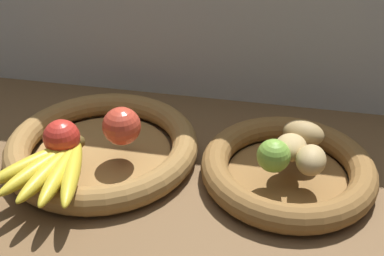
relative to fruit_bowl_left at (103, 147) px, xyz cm
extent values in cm
cube|color=brown|center=(19.54, -0.58, -3.88)|extent=(140.00, 90.00, 3.00)
cylinder|color=olive|center=(0.00, 0.00, -1.88)|extent=(26.98, 26.98, 1.00)
torus|color=olive|center=(0.00, 0.00, 0.18)|extent=(38.04, 38.04, 5.14)
cylinder|color=brown|center=(36.24, 0.00, -1.88)|extent=(22.32, 22.32, 1.00)
torus|color=brown|center=(36.24, 0.00, 0.18)|extent=(32.36, 32.36, 5.14)
sphere|color=red|center=(-4.64, -6.82, 6.09)|extent=(6.68, 6.68, 6.68)
sphere|color=#CC422D|center=(4.98, -1.42, 6.39)|extent=(7.27, 7.27, 7.27)
ellipsoid|color=gold|center=(-7.52, -12.47, 4.17)|extent=(12.46, 16.63, 2.83)
ellipsoid|color=gold|center=(-5.78, -13.38, 4.17)|extent=(9.25, 17.92, 2.83)
ellipsoid|color=gold|center=(-3.88, -13.90, 4.17)|extent=(5.61, 18.36, 2.83)
ellipsoid|color=gold|center=(-1.91, -13.99, 4.17)|extent=(3.94, 18.28, 2.83)
ellipsoid|color=gold|center=(0.04, -13.65, 4.17)|extent=(7.72, 18.21, 2.83)
sphere|color=brown|center=(-2.47, -4.94, 4.17)|extent=(2.54, 2.54, 2.54)
ellipsoid|color=tan|center=(36.24, 0.00, 4.95)|extent=(7.43, 7.99, 4.40)
ellipsoid|color=tan|center=(39.78, -3.54, 5.19)|extent=(5.84, 7.12, 4.87)
ellipsoid|color=#A38451|center=(38.46, 4.87, 5.11)|extent=(8.74, 6.90, 4.71)
sphere|color=#7AAD3D|center=(33.39, -4.29, 5.70)|extent=(5.90, 5.90, 5.90)
camera|label=1|loc=(32.78, -72.32, 54.32)|focal=44.59mm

